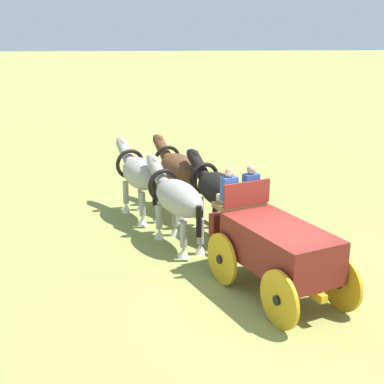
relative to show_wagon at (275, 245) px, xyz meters
The scene contains 6 objects.
ground_plane 1.15m from the show_wagon, 156.21° to the right, with size 220.00×220.00×0.00m, color olive.
show_wagon is the anchor object (origin of this frame).
draft_horse_rear_near 3.61m from the show_wagon, 34.18° to the left, with size 3.05×1.77×2.17m.
draft_horse_rear_off 3.61m from the show_wagon, 13.40° to the left, with size 3.06×1.78×2.20m.
draft_horse_lead_near 6.18m from the show_wagon, 29.83° to the left, with size 2.87×1.70×2.22m.
draft_horse_lead_off 6.18m from the show_wagon, 17.75° to the left, with size 2.90×1.72×2.20m.
Camera 1 is at (-11.07, 2.59, 5.78)m, focal length 52.65 mm.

